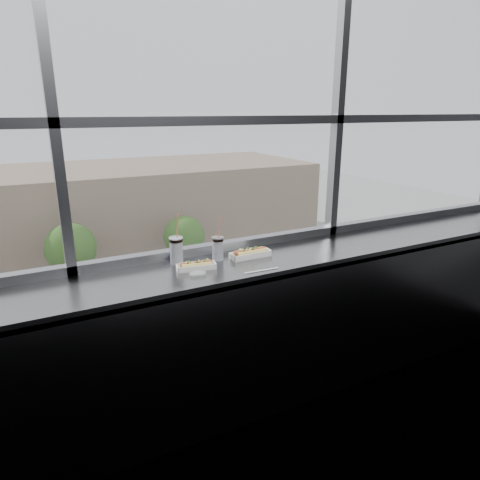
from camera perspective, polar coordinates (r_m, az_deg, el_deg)
name	(u,v)px	position (r m, az deg, el deg)	size (l,w,h in m)	color
wall_back_lower	(221,319)	(3.29, -2.61, -10.52)	(6.00, 6.00, 0.00)	black
window_glass	(216,72)	(2.94, -3.27, 21.46)	(6.00, 6.00, 0.00)	silver
window_mullions	(217,72)	(2.93, -3.10, 21.49)	(6.00, 0.08, 2.40)	gray
counter	(237,266)	(2.85, -0.42, -3.52)	(6.00, 0.55, 0.06)	gray
counter_fascia	(255,353)	(2.88, 1.98, -14.87)	(6.00, 0.04, 1.04)	gray
hotdog_tray_left	(196,266)	(2.72, -5.84, -3.43)	(0.26, 0.12, 0.06)	white
hotdog_tray_right	(250,253)	(2.92, 1.40, -1.79)	(0.29, 0.09, 0.07)	white
soda_cup_left	(176,249)	(2.82, -8.49, -1.19)	(0.09, 0.09, 0.34)	white
soda_cup_right	(218,247)	(2.86, -2.98, -0.97)	(0.08, 0.08, 0.30)	white
loose_straw	(262,271)	(2.69, 2.90, -4.08)	(0.01, 0.01, 0.23)	white
wrapper	(198,273)	(2.63, -5.65, -4.44)	(0.10, 0.07, 0.03)	silver
plaza_ground	(43,243)	(47.99, -24.82, -0.40)	(120.00, 120.00, 0.00)	#9B9B9A
street_asphalt	(71,356)	(26.17, -21.60, -14.19)	(80.00, 10.00, 0.06)	black
far_sidewalk	(57,301)	(33.34, -23.19, -7.49)	(80.00, 6.00, 0.04)	#9B9B9A
far_building	(41,217)	(41.67, -25.04, 2.84)	(50.00, 14.00, 8.00)	gray
car_near_d	(232,337)	(23.97, -1.05, -12.84)	(6.44, 2.68, 2.15)	#B8B6B2
car_far_b	(75,305)	(29.25, -21.13, -8.15)	(6.83, 2.85, 2.28)	#AA2D49
car_far_c	(212,279)	(31.38, -3.70, -5.28)	(6.72, 2.80, 2.24)	silver
car_near_c	(83,377)	(22.19, -20.25, -16.72)	(6.40, 2.67, 2.13)	#651609
car_near_e	(296,322)	(25.89, 7.42, -10.73)	(6.09, 2.54, 2.03)	navy
pedestrian_c	(110,272)	(34.23, -16.94, -4.16)	(0.97, 0.73, 2.19)	#66605B
pedestrian_b	(70,291)	(32.22, -21.74, -6.27)	(0.85, 0.63, 1.90)	#66605B
tree_center	(71,248)	(32.13, -21.64, -1.03)	(3.56, 3.56, 5.56)	#47382B
tree_right	(184,237)	(33.93, -7.46, 0.44)	(3.27, 3.27, 5.12)	#47382B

